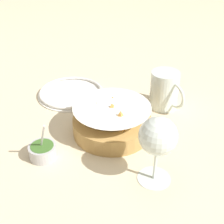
% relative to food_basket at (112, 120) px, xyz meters
% --- Properties ---
extents(ground_plane, '(4.00, 4.00, 0.00)m').
position_rel_food_basket_xyz_m(ground_plane, '(0.04, 0.03, -0.04)').
color(ground_plane, beige).
extents(food_basket, '(0.22, 0.22, 0.10)m').
position_rel_food_basket_xyz_m(food_basket, '(0.00, 0.00, 0.00)').
color(food_basket, '#B2894C').
rests_on(food_basket, ground_plane).
extents(sauce_cup, '(0.08, 0.07, 0.12)m').
position_rel_food_basket_xyz_m(sauce_cup, '(-0.00, -0.20, -0.02)').
color(sauce_cup, '#B7B7BC').
rests_on(sauce_cup, ground_plane).
extents(wine_glass, '(0.08, 0.08, 0.17)m').
position_rel_food_basket_xyz_m(wine_glass, '(0.20, -0.02, 0.08)').
color(wine_glass, silver).
rests_on(wine_glass, ground_plane).
extents(beer_mug, '(0.13, 0.09, 0.12)m').
position_rel_food_basket_xyz_m(beer_mug, '(-0.03, 0.21, 0.02)').
color(beer_mug, silver).
rests_on(beer_mug, ground_plane).
extents(side_plate, '(0.22, 0.22, 0.01)m').
position_rel_food_basket_xyz_m(side_plate, '(-0.25, -0.01, -0.03)').
color(side_plate, white).
rests_on(side_plate, ground_plane).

